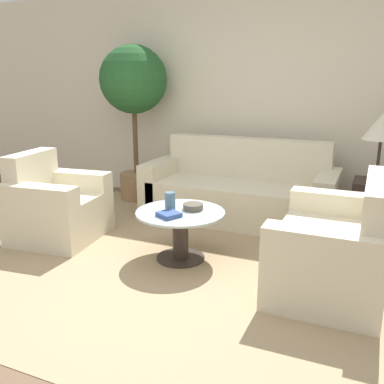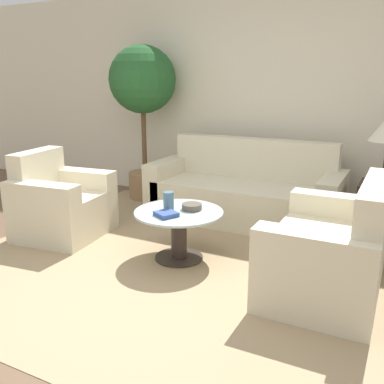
{
  "view_description": "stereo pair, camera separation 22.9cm",
  "coord_description": "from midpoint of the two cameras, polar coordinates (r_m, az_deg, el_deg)",
  "views": [
    {
      "loc": [
        1.58,
        -2.34,
        1.56
      ],
      "look_at": [
        0.08,
        1.06,
        0.55
      ],
      "focal_mm": 40.0,
      "sensor_mm": 36.0,
      "label": 1
    },
    {
      "loc": [
        1.78,
        -2.24,
        1.56
      ],
      "look_at": [
        0.08,
        1.06,
        0.55
      ],
      "focal_mm": 40.0,
      "sensor_mm": 36.0,
      "label": 2
    }
  ],
  "objects": [
    {
      "name": "side_table",
      "position": [
        4.57,
        21.64,
        -2.11
      ],
      "size": [
        0.41,
        0.41,
        0.57
      ],
      "color": "#332823",
      "rests_on": "ground_plane"
    },
    {
      "name": "table_lamp",
      "position": [
        4.41,
        22.66,
        7.9
      ],
      "size": [
        0.35,
        0.35,
        0.66
      ],
      "color": "#332823",
      "rests_on": "side_table"
    },
    {
      "name": "coffee_table",
      "position": [
        3.72,
        -3.33,
        -4.9
      ],
      "size": [
        0.77,
        0.77,
        0.44
      ],
      "color": "#332823",
      "rests_on": "ground_plane"
    },
    {
      "name": "vase",
      "position": [
        3.65,
        -4.74,
        -1.33
      ],
      "size": [
        0.09,
        0.09,
        0.17
      ],
      "color": "slate",
      "rests_on": "coffee_table"
    },
    {
      "name": "armchair",
      "position": [
        4.46,
        -19.25,
        -2.2
      ],
      "size": [
        0.84,
        0.91,
        0.85
      ],
      "rotation": [
        0.0,
        0.0,
        1.68
      ],
      "color": "beige",
      "rests_on": "ground_plane"
    },
    {
      "name": "rug",
      "position": [
        3.82,
        -3.26,
        -8.85
      ],
      "size": [
        3.61,
        3.41,
        0.01
      ],
      "color": "tan",
      "rests_on": "ground_plane"
    },
    {
      "name": "bowl",
      "position": [
        3.7,
        -1.63,
        -1.99
      ],
      "size": [
        0.17,
        0.17,
        0.05
      ],
      "color": "brown",
      "rests_on": "coffee_table"
    },
    {
      "name": "book_stack",
      "position": [
        3.53,
        -4.97,
        -3.03
      ],
      "size": [
        0.22,
        0.22,
        0.04
      ],
      "rotation": [
        0.0,
        0.0,
        -0.47
      ],
      "color": "#334C8C",
      "rests_on": "coffee_table"
    },
    {
      "name": "loveseat",
      "position": [
        3.38,
        17.13,
        -7.56
      ],
      "size": [
        0.79,
        1.21,
        0.87
      ],
      "rotation": [
        0.0,
        0.0,
        -1.57
      ],
      "color": "beige",
      "rests_on": "ground_plane"
    },
    {
      "name": "wall_back",
      "position": [
        5.32,
        5.37,
        12.33
      ],
      "size": [
        10.0,
        0.06,
        2.6
      ],
      "color": "beige",
      "rests_on": "ground_plane"
    },
    {
      "name": "potted_plant",
      "position": [
        5.49,
        -9.0,
        13.18
      ],
      "size": [
        0.83,
        0.83,
        1.94
      ],
      "color": "#93704C",
      "rests_on": "ground_plane"
    },
    {
      "name": "sofa_main",
      "position": [
        4.8,
        5.07,
        -0.2
      ],
      "size": [
        2.08,
        0.82,
        0.88
      ],
      "color": "beige",
      "rests_on": "ground_plane"
    },
    {
      "name": "ground_plane",
      "position": [
        3.24,
        -11.31,
        -13.9
      ],
      "size": [
        14.0,
        14.0,
        0.0
      ],
      "primitive_type": "plane",
      "color": "brown"
    }
  ]
}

